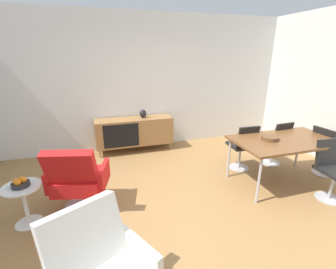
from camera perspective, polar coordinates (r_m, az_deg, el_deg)
ground_plane at (r=3.33m, az=4.71°, el=-18.09°), size 8.32×8.32×0.00m
wall_back at (r=5.19m, az=-5.69°, el=12.26°), size 6.80×0.12×2.80m
sideboard at (r=5.05m, az=-8.12°, el=0.79°), size 1.60×0.45×0.72m
vase_cobalt at (r=4.98m, az=-6.07°, el=5.04°), size 0.14×0.14×0.18m
dining_table at (r=4.10m, az=26.40°, el=-1.63°), size 1.60×0.90×0.74m
wooden_bowl_on_table at (r=3.95m, az=23.39°, el=-0.78°), size 0.26×0.26×0.06m
dining_chair_back_left at (r=4.36m, az=17.65°, el=-2.52°), size 0.41×0.44×0.86m
dining_chair_back_right at (r=4.79m, az=24.66°, el=-1.48°), size 0.43×0.45×0.86m
dining_chair_far_end at (r=4.81m, az=33.84°, el=-2.96°), size 0.45×0.43×0.86m
dining_chair_front_right at (r=4.09m, az=34.86°, el=-6.63°), size 0.43×0.45×0.86m
lounge_chair_red at (r=3.34m, az=-21.05°, el=-9.73°), size 0.82×0.78×0.95m
side_table_round at (r=3.43m, az=-31.38°, el=-13.46°), size 0.44×0.44×0.52m
fruit_bowl at (r=3.32m, az=-32.10°, el=-9.88°), size 0.20×0.20×0.11m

